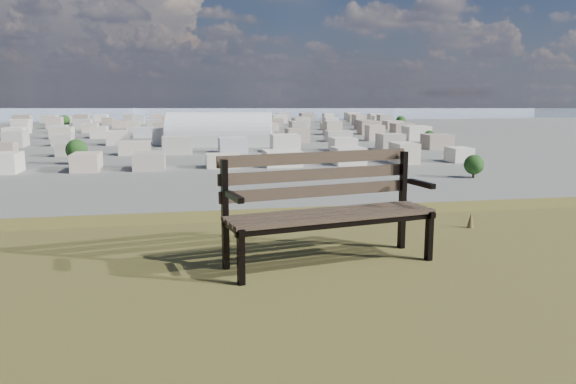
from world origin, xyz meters
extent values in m
cube|color=#443927|center=(0.55, 1.98, 25.45)|extent=(1.82, 0.44, 0.04)
cube|color=#443927|center=(0.52, 2.10, 25.45)|extent=(1.82, 0.44, 0.04)
cube|color=#443927|center=(0.50, 2.22, 25.45)|extent=(1.82, 0.44, 0.04)
cube|color=#443927|center=(0.47, 2.34, 25.45)|extent=(1.82, 0.44, 0.04)
cube|color=#443927|center=(0.46, 2.42, 25.61)|extent=(1.81, 0.39, 0.10)
cube|color=#443927|center=(0.45, 2.45, 25.76)|extent=(1.81, 0.39, 0.10)
cube|color=#443927|center=(0.45, 2.47, 25.91)|extent=(1.81, 0.39, 0.10)
cube|color=black|center=(-0.31, 1.79, 25.22)|extent=(0.06, 0.07, 0.45)
cube|color=black|center=(-0.40, 2.22, 25.47)|extent=(0.06, 0.07, 0.94)
cube|color=black|center=(-0.35, 1.99, 25.42)|extent=(0.15, 0.51, 0.05)
cube|color=black|center=(-0.34, 1.94, 25.67)|extent=(0.12, 0.37, 0.05)
cube|color=black|center=(1.41, 2.13, 25.22)|extent=(0.06, 0.07, 0.45)
cube|color=black|center=(1.33, 2.56, 25.47)|extent=(0.06, 0.07, 0.94)
cube|color=black|center=(1.37, 2.33, 25.42)|extent=(0.15, 0.51, 0.05)
cube|color=black|center=(1.38, 2.28, 25.67)|extent=(0.12, 0.37, 0.05)
cube|color=black|center=(0.55, 1.97, 25.40)|extent=(1.81, 0.40, 0.04)
cube|color=black|center=(0.47, 2.35, 25.40)|extent=(1.81, 0.40, 0.04)
cone|color=brown|center=(2.40, 3.20, 25.09)|extent=(0.08, 0.08, 0.18)
cube|color=silver|center=(18.54, 287.81, 2.95)|extent=(56.28, 31.42, 5.91)
cylinder|color=white|center=(18.54, 287.81, 5.91)|extent=(56.28, 31.42, 22.45)
cube|color=beige|center=(-60.00, 200.00, 3.50)|extent=(11.00, 11.00, 7.00)
cube|color=#A1988A|center=(-36.00, 200.00, 3.50)|extent=(11.00, 11.00, 7.00)
cube|color=#BCA796|center=(-12.00, 200.00, 3.50)|extent=(11.00, 11.00, 7.00)
cube|color=#B8B8BD|center=(12.00, 200.00, 3.50)|extent=(11.00, 11.00, 7.00)
cube|color=beige|center=(36.00, 200.00, 3.50)|extent=(11.00, 11.00, 7.00)
cube|color=gray|center=(60.00, 200.00, 3.50)|extent=(11.00, 11.00, 7.00)
cube|color=beige|center=(84.00, 200.00, 3.50)|extent=(11.00, 11.00, 7.00)
cube|color=#AFA89F|center=(108.00, 200.00, 3.50)|extent=(11.00, 11.00, 7.00)
cube|color=#BCA796|center=(-72.00, 250.00, 3.50)|extent=(11.00, 11.00, 7.00)
cube|color=#B8B8BD|center=(-48.00, 250.00, 3.50)|extent=(11.00, 11.00, 7.00)
cube|color=beige|center=(-24.00, 250.00, 3.50)|extent=(11.00, 11.00, 7.00)
cube|color=gray|center=(0.00, 250.00, 3.50)|extent=(11.00, 11.00, 7.00)
cube|color=beige|center=(24.00, 250.00, 3.50)|extent=(11.00, 11.00, 7.00)
cube|color=#AFA89F|center=(48.00, 250.00, 3.50)|extent=(11.00, 11.00, 7.00)
cube|color=beige|center=(72.00, 250.00, 3.50)|extent=(11.00, 11.00, 7.00)
cube|color=#A1988A|center=(96.00, 250.00, 3.50)|extent=(11.00, 11.00, 7.00)
cube|color=#BCA796|center=(120.00, 250.00, 3.50)|extent=(11.00, 11.00, 7.00)
cube|color=gray|center=(-84.00, 300.00, 3.50)|extent=(11.00, 11.00, 7.00)
cube|color=beige|center=(-60.00, 300.00, 3.50)|extent=(11.00, 11.00, 7.00)
cube|color=#AFA89F|center=(-36.00, 300.00, 3.50)|extent=(11.00, 11.00, 7.00)
cube|color=beige|center=(-12.00, 300.00, 3.50)|extent=(11.00, 11.00, 7.00)
cube|color=#A1988A|center=(12.00, 300.00, 3.50)|extent=(11.00, 11.00, 7.00)
cube|color=#BCA796|center=(36.00, 300.00, 3.50)|extent=(11.00, 11.00, 7.00)
cube|color=#B8B8BD|center=(60.00, 300.00, 3.50)|extent=(11.00, 11.00, 7.00)
cube|color=beige|center=(84.00, 300.00, 3.50)|extent=(11.00, 11.00, 7.00)
cube|color=gray|center=(108.00, 300.00, 3.50)|extent=(11.00, 11.00, 7.00)
cube|color=beige|center=(132.00, 300.00, 3.50)|extent=(11.00, 11.00, 7.00)
cube|color=#A1988A|center=(-96.00, 350.00, 3.50)|extent=(11.00, 11.00, 7.00)
cube|color=#BCA796|center=(-72.00, 350.00, 3.50)|extent=(11.00, 11.00, 7.00)
cube|color=#B8B8BD|center=(-48.00, 350.00, 3.50)|extent=(11.00, 11.00, 7.00)
cube|color=beige|center=(-24.00, 350.00, 3.50)|extent=(11.00, 11.00, 7.00)
cube|color=gray|center=(0.00, 350.00, 3.50)|extent=(11.00, 11.00, 7.00)
cube|color=beige|center=(24.00, 350.00, 3.50)|extent=(11.00, 11.00, 7.00)
cube|color=#AFA89F|center=(48.00, 350.00, 3.50)|extent=(11.00, 11.00, 7.00)
cube|color=beige|center=(72.00, 350.00, 3.50)|extent=(11.00, 11.00, 7.00)
cube|color=#A1988A|center=(96.00, 350.00, 3.50)|extent=(11.00, 11.00, 7.00)
cube|color=#BCA796|center=(120.00, 350.00, 3.50)|extent=(11.00, 11.00, 7.00)
cube|color=#B8B8BD|center=(144.00, 350.00, 3.50)|extent=(11.00, 11.00, 7.00)
cube|color=beige|center=(-108.00, 400.00, 3.50)|extent=(11.00, 11.00, 7.00)
cube|color=#AFA89F|center=(-84.00, 400.00, 3.50)|extent=(11.00, 11.00, 7.00)
cube|color=beige|center=(-60.00, 400.00, 3.50)|extent=(11.00, 11.00, 7.00)
cube|color=#A1988A|center=(-36.00, 400.00, 3.50)|extent=(11.00, 11.00, 7.00)
cube|color=#BCA796|center=(-12.00, 400.00, 3.50)|extent=(11.00, 11.00, 7.00)
cube|color=#B8B8BD|center=(12.00, 400.00, 3.50)|extent=(11.00, 11.00, 7.00)
cube|color=beige|center=(36.00, 400.00, 3.50)|extent=(11.00, 11.00, 7.00)
cube|color=gray|center=(60.00, 400.00, 3.50)|extent=(11.00, 11.00, 7.00)
cube|color=beige|center=(84.00, 400.00, 3.50)|extent=(11.00, 11.00, 7.00)
cube|color=#AFA89F|center=(108.00, 400.00, 3.50)|extent=(11.00, 11.00, 7.00)
cube|color=beige|center=(132.00, 400.00, 3.50)|extent=(11.00, 11.00, 7.00)
cube|color=#A1988A|center=(156.00, 400.00, 3.50)|extent=(11.00, 11.00, 7.00)
cube|color=beige|center=(-120.00, 450.00, 3.50)|extent=(11.00, 11.00, 7.00)
cube|color=gray|center=(-96.00, 450.00, 3.50)|extent=(11.00, 11.00, 7.00)
cube|color=beige|center=(-72.00, 450.00, 3.50)|extent=(11.00, 11.00, 7.00)
cube|color=#AFA89F|center=(-48.00, 450.00, 3.50)|extent=(11.00, 11.00, 7.00)
cube|color=beige|center=(-24.00, 450.00, 3.50)|extent=(11.00, 11.00, 7.00)
cube|color=#A1988A|center=(0.00, 450.00, 3.50)|extent=(11.00, 11.00, 7.00)
cube|color=#BCA796|center=(24.00, 450.00, 3.50)|extent=(11.00, 11.00, 7.00)
cube|color=#B8B8BD|center=(48.00, 450.00, 3.50)|extent=(11.00, 11.00, 7.00)
cube|color=beige|center=(72.00, 450.00, 3.50)|extent=(11.00, 11.00, 7.00)
cube|color=gray|center=(96.00, 450.00, 3.50)|extent=(11.00, 11.00, 7.00)
cube|color=beige|center=(120.00, 450.00, 3.50)|extent=(11.00, 11.00, 7.00)
cube|color=#AFA89F|center=(144.00, 450.00, 3.50)|extent=(11.00, 11.00, 7.00)
cube|color=beige|center=(168.00, 450.00, 3.50)|extent=(11.00, 11.00, 7.00)
cube|color=#B8B8BD|center=(-132.00, 500.00, 3.50)|extent=(11.00, 11.00, 7.00)
cube|color=beige|center=(-108.00, 500.00, 3.50)|extent=(11.00, 11.00, 7.00)
cube|color=gray|center=(-84.00, 500.00, 3.50)|extent=(11.00, 11.00, 7.00)
cube|color=beige|center=(-60.00, 500.00, 3.50)|extent=(11.00, 11.00, 7.00)
cube|color=#AFA89F|center=(-36.00, 500.00, 3.50)|extent=(11.00, 11.00, 7.00)
cube|color=beige|center=(-12.00, 500.00, 3.50)|extent=(11.00, 11.00, 7.00)
cube|color=#A1988A|center=(12.00, 500.00, 3.50)|extent=(11.00, 11.00, 7.00)
cube|color=#BCA796|center=(36.00, 500.00, 3.50)|extent=(11.00, 11.00, 7.00)
cube|color=#B8B8BD|center=(60.00, 500.00, 3.50)|extent=(11.00, 11.00, 7.00)
cube|color=beige|center=(84.00, 500.00, 3.50)|extent=(11.00, 11.00, 7.00)
cube|color=gray|center=(108.00, 500.00, 3.50)|extent=(11.00, 11.00, 7.00)
cube|color=beige|center=(132.00, 500.00, 3.50)|extent=(11.00, 11.00, 7.00)
cube|color=#AFA89F|center=(156.00, 500.00, 3.50)|extent=(11.00, 11.00, 7.00)
cube|color=beige|center=(180.00, 500.00, 3.50)|extent=(11.00, 11.00, 7.00)
cube|color=#B8B8BD|center=(-144.00, 550.00, 3.50)|extent=(11.00, 11.00, 7.00)
cube|color=beige|center=(-120.00, 550.00, 3.50)|extent=(11.00, 11.00, 7.00)
cube|color=gray|center=(-96.00, 550.00, 3.50)|extent=(11.00, 11.00, 7.00)
cube|color=beige|center=(-72.00, 550.00, 3.50)|extent=(11.00, 11.00, 7.00)
cube|color=#AFA89F|center=(-48.00, 550.00, 3.50)|extent=(11.00, 11.00, 7.00)
cube|color=beige|center=(-24.00, 550.00, 3.50)|extent=(11.00, 11.00, 7.00)
cube|color=#A1988A|center=(0.00, 550.00, 3.50)|extent=(11.00, 11.00, 7.00)
cube|color=#BCA796|center=(24.00, 550.00, 3.50)|extent=(11.00, 11.00, 7.00)
cube|color=#B8B8BD|center=(48.00, 550.00, 3.50)|extent=(11.00, 11.00, 7.00)
cube|color=beige|center=(72.00, 550.00, 3.50)|extent=(11.00, 11.00, 7.00)
cube|color=gray|center=(96.00, 550.00, 3.50)|extent=(11.00, 11.00, 7.00)
cube|color=beige|center=(120.00, 550.00, 3.50)|extent=(11.00, 11.00, 7.00)
cube|color=#AFA89F|center=(144.00, 550.00, 3.50)|extent=(11.00, 11.00, 7.00)
cube|color=beige|center=(168.00, 550.00, 3.50)|extent=(11.00, 11.00, 7.00)
cube|color=#A1988A|center=(192.00, 550.00, 3.50)|extent=(11.00, 11.00, 7.00)
cylinder|color=#35281A|center=(90.00, 160.00, 1.05)|extent=(0.80, 0.80, 2.10)
sphere|color=#183913|center=(90.00, 160.00, 4.20)|extent=(6.30, 6.30, 6.30)
cylinder|color=#35281A|center=(-40.00, 220.00, 1.35)|extent=(0.80, 0.80, 2.70)
sphere|color=#183913|center=(-40.00, 220.00, 5.40)|extent=(8.10, 8.10, 8.10)
cylinder|color=#35281A|center=(130.00, 280.00, 0.97)|extent=(0.80, 0.80, 1.95)
sphere|color=#183913|center=(130.00, 280.00, 3.90)|extent=(5.85, 5.85, 5.85)
cylinder|color=#35281A|center=(60.00, 400.00, 1.12)|extent=(0.80, 0.80, 2.25)
sphere|color=#183913|center=(60.00, 400.00, 4.50)|extent=(6.75, 6.75, 6.75)
cylinder|color=#35281A|center=(-90.00, 460.00, 1.43)|extent=(0.80, 0.80, 2.85)
sphere|color=#183913|center=(-90.00, 460.00, 5.70)|extent=(8.55, 8.55, 8.55)
cylinder|color=#35281A|center=(-130.00, 500.00, 1.20)|extent=(0.80, 0.80, 2.40)
sphere|color=#183913|center=(-130.00, 500.00, 4.80)|extent=(7.20, 7.20, 7.20)
cylinder|color=#35281A|center=(40.00, 300.00, 1.05)|extent=(0.80, 0.80, 2.10)
sphere|color=#183913|center=(40.00, 300.00, 4.20)|extent=(6.30, 6.30, 6.30)
cylinder|color=#35281A|center=(170.00, 420.00, 1.27)|extent=(0.80, 0.80, 2.55)
sphere|color=#183913|center=(170.00, 420.00, 5.10)|extent=(7.65, 7.65, 7.65)
cube|color=#92A7BA|center=(0.00, 900.00, 0.00)|extent=(2400.00, 700.00, 0.12)
cube|color=#9BA2C0|center=(150.00, 1390.00, 22.50)|extent=(700.00, 220.00, 45.00)
cube|color=#9BA2C0|center=(650.00, 1430.00, 30.00)|extent=(500.00, 220.00, 60.00)
camera|label=1|loc=(-0.73, -2.41, 26.48)|focal=35.00mm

